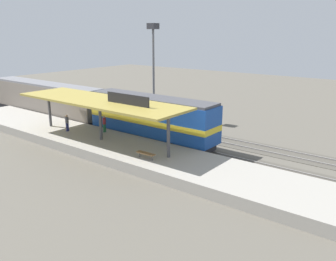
{
  "coord_description": "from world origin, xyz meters",
  "views": [
    {
      "loc": [
        -26.0,
        -24.5,
        10.74
      ],
      "look_at": [
        -1.38,
        -5.47,
        2.0
      ],
      "focal_mm": 37.8,
      "sensor_mm": 36.0,
      "label": 1
    }
  ],
  "objects_px": {
    "passenger_carriage_single": "(45,99)",
    "person_waiting": "(67,122)",
    "platform_bench": "(146,154)",
    "light_mast": "(153,51)",
    "person_walking": "(104,123)",
    "locomotive": "(151,118)"
  },
  "relations": [
    {
      "from": "person_walking",
      "to": "light_mast",
      "type": "bearing_deg",
      "value": 12.17
    },
    {
      "from": "locomotive",
      "to": "person_waiting",
      "type": "height_order",
      "value": "locomotive"
    },
    {
      "from": "platform_bench",
      "to": "locomotive",
      "type": "height_order",
      "value": "locomotive"
    },
    {
      "from": "light_mast",
      "to": "person_waiting",
      "type": "relative_size",
      "value": 6.84
    },
    {
      "from": "passenger_carriage_single",
      "to": "person_walking",
      "type": "distance_m",
      "value": 14.36
    },
    {
      "from": "platform_bench",
      "to": "person_waiting",
      "type": "distance_m",
      "value": 11.83
    },
    {
      "from": "platform_bench",
      "to": "person_waiting",
      "type": "bearing_deg",
      "value": 83.82
    },
    {
      "from": "person_waiting",
      "to": "person_walking",
      "type": "relative_size",
      "value": 1.0
    },
    {
      "from": "locomotive",
      "to": "person_walking",
      "type": "distance_m",
      "value": 4.77
    },
    {
      "from": "passenger_carriage_single",
      "to": "person_walking",
      "type": "height_order",
      "value": "passenger_carriage_single"
    },
    {
      "from": "passenger_carriage_single",
      "to": "person_waiting",
      "type": "relative_size",
      "value": 11.7
    },
    {
      "from": "person_walking",
      "to": "platform_bench",
      "type": "bearing_deg",
      "value": -111.44
    },
    {
      "from": "locomotive",
      "to": "person_walking",
      "type": "relative_size",
      "value": 8.44
    },
    {
      "from": "light_mast",
      "to": "person_walking",
      "type": "bearing_deg",
      "value": -167.83
    },
    {
      "from": "platform_bench",
      "to": "light_mast",
      "type": "distance_m",
      "value": 18.83
    },
    {
      "from": "platform_bench",
      "to": "locomotive",
      "type": "xyz_separation_m",
      "value": [
        6.0,
        4.53,
        1.07
      ]
    },
    {
      "from": "platform_bench",
      "to": "person_walking",
      "type": "xyz_separation_m",
      "value": [
        3.31,
        8.43,
        0.51
      ]
    },
    {
      "from": "platform_bench",
      "to": "light_mast",
      "type": "bearing_deg",
      "value": 37.77
    },
    {
      "from": "locomotive",
      "to": "person_walking",
      "type": "height_order",
      "value": "locomotive"
    },
    {
      "from": "passenger_carriage_single",
      "to": "person_walking",
      "type": "relative_size",
      "value": 11.7
    },
    {
      "from": "locomotive",
      "to": "person_waiting",
      "type": "relative_size",
      "value": 8.44
    },
    {
      "from": "platform_bench",
      "to": "light_mast",
      "type": "relative_size",
      "value": 0.15
    }
  ]
}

